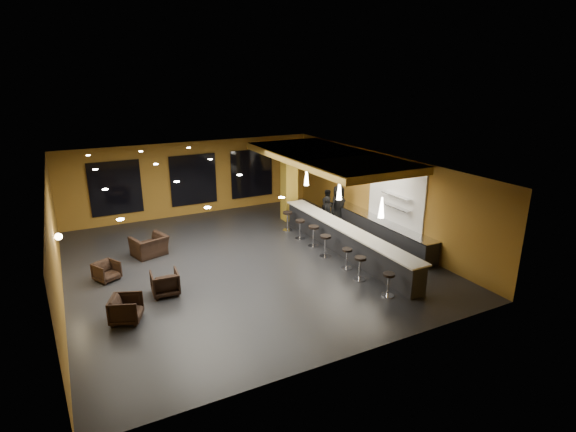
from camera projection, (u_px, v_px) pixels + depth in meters
name	position (u px, v px, depth m)	size (l,w,h in m)	color
floor	(246.00, 263.00, 16.37)	(12.00, 13.00, 0.10)	black
ceiling	(243.00, 165.00, 15.27)	(12.00, 13.00, 0.10)	black
wall_back	(193.00, 178.00, 21.37)	(12.00, 0.10, 3.50)	brown
wall_front	(351.00, 293.00, 10.28)	(12.00, 0.10, 3.50)	brown
wall_left	(53.00, 244.00, 13.19)	(0.10, 13.00, 3.50)	brown
wall_right	(381.00, 195.00, 18.45)	(0.10, 13.00, 3.50)	brown
wood_soffit	(327.00, 157.00, 17.91)	(3.60, 8.00, 0.28)	#B78D35
window_left	(116.00, 188.00, 19.77)	(2.20, 0.06, 2.40)	black
window_center	(193.00, 180.00, 21.29)	(2.20, 0.06, 2.40)	black
window_right	(252.00, 174.00, 22.59)	(2.20, 0.06, 2.40)	black
tile_backsplash	(396.00, 195.00, 17.49)	(0.06, 3.20, 2.40)	white
bar_counter	(345.00, 241.00, 16.95)	(0.60, 8.00, 1.00)	black
bar_top	(345.00, 228.00, 16.79)	(0.78, 8.10, 0.05)	silver
prep_counter	(379.00, 230.00, 18.26)	(0.70, 6.00, 0.86)	black
prep_top	(380.00, 220.00, 18.12)	(0.72, 6.00, 0.03)	silver
wall_shelf_lower	(396.00, 207.00, 17.38)	(0.30, 1.50, 0.03)	silver
wall_shelf_upper	(396.00, 196.00, 17.25)	(0.30, 1.50, 0.03)	silver
column	(289.00, 183.00, 20.46)	(0.60, 0.60, 3.50)	#A58325
wall_sconce	(58.00, 237.00, 13.67)	(0.22, 0.22, 0.22)	#FFE5B2
pendant_0	(382.00, 208.00, 14.69)	(0.20, 0.20, 0.70)	white
pendant_1	(339.00, 190.00, 16.80)	(0.20, 0.20, 0.70)	white
pendant_2	(307.00, 177.00, 18.92)	(0.20, 0.20, 0.70)	white
staff_a	(328.00, 213.00, 19.37)	(0.55, 0.36, 1.51)	black
staff_b	(328.00, 206.00, 20.50)	(0.73, 0.57, 1.50)	black
staff_c	(338.00, 205.00, 20.00)	(0.89, 0.58, 1.81)	black
armchair_a	(126.00, 309.00, 12.34)	(0.79, 0.82, 0.74)	black
armchair_b	(165.00, 283.00, 13.85)	(0.80, 0.83, 0.75)	black
armchair_c	(107.00, 271.00, 14.78)	(0.69, 0.71, 0.65)	black
armchair_d	(149.00, 246.00, 16.77)	(1.18, 1.03, 0.77)	black
bar_stool_0	(388.00, 282.00, 13.68)	(0.39, 0.39, 0.76)	silver
bar_stool_1	(360.00, 265.00, 14.76)	(0.41, 0.41, 0.81)	silver
bar_stool_2	(347.00, 256.00, 15.63)	(0.38, 0.38, 0.74)	silver
bar_stool_3	(325.00, 243.00, 16.62)	(0.42, 0.42, 0.84)	silver
bar_stool_4	(314.00, 233.00, 17.60)	(0.43, 0.43, 0.85)	silver
bar_stool_5	(300.00, 227.00, 18.42)	(0.41, 0.41, 0.81)	silver
bar_stool_6	(288.00, 219.00, 19.37)	(0.43, 0.43, 0.85)	silver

